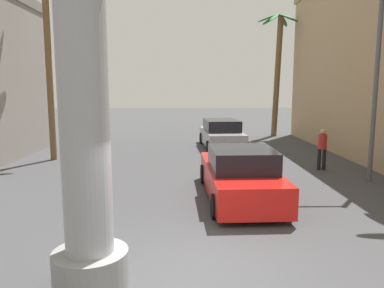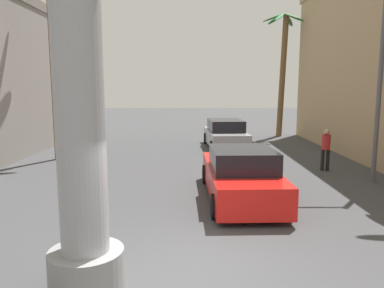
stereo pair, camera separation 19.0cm
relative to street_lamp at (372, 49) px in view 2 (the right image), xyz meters
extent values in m
plane|color=#424244|center=(-6.06, 3.30, -4.58)|extent=(93.11, 93.11, 0.00)
cylinder|color=#9E9EA3|center=(-7.78, -7.18, -0.27)|extent=(0.76, 0.76, 8.63)
cylinder|color=gray|center=(-7.78, -7.18, -4.23)|extent=(1.21, 1.21, 0.70)
cylinder|color=#59595E|center=(0.32, 0.00, -0.74)|extent=(0.16, 0.16, 7.69)
cylinder|color=black|center=(-5.59, -0.18, -4.26)|extent=(0.24, 0.65, 0.64)
cylinder|color=black|center=(-3.78, -0.12, -4.26)|extent=(0.24, 0.65, 0.64)
cylinder|color=black|center=(-5.48, -3.76, -4.26)|extent=(0.24, 0.65, 0.64)
cylinder|color=black|center=(-3.67, -3.70, -4.26)|extent=(0.24, 0.65, 0.64)
cube|color=red|center=(-4.63, -1.94, -4.02)|extent=(2.07, 5.18, 0.80)
cube|color=black|center=(-4.62, -2.32, -3.32)|extent=(1.82, 2.21, 0.60)
cylinder|color=black|center=(-5.24, 9.23, -4.26)|extent=(0.26, 0.65, 0.64)
cylinder|color=black|center=(-3.42, 9.34, -4.26)|extent=(0.26, 0.65, 0.64)
cylinder|color=black|center=(-5.03, 5.89, -4.26)|extent=(0.26, 0.65, 0.64)
cylinder|color=black|center=(-3.21, 6.00, -4.26)|extent=(0.26, 0.65, 0.64)
cube|color=#99999E|center=(-4.22, 7.61, -4.02)|extent=(2.21, 4.90, 0.80)
cube|color=black|center=(-4.22, 7.61, -3.32)|extent=(1.92, 2.74, 0.60)
cylinder|color=brown|center=(-12.24, 4.08, -0.49)|extent=(0.43, 0.68, 8.20)
cylinder|color=brown|center=(0.04, 12.75, -0.56)|extent=(0.62, 0.38, 8.06)
ellipsoid|color=#22692D|center=(0.76, 12.87, 3.31)|extent=(1.39, 0.36, 0.62)
ellipsoid|color=#2A642D|center=(0.47, 13.45, 3.26)|extent=(1.10, 1.29, 0.76)
ellipsoid|color=#1F722D|center=(-0.40, 13.45, 3.31)|extent=(1.13, 1.33, 0.62)
ellipsoid|color=#31642D|center=(-0.68, 12.97, 3.32)|extent=(1.44, 0.54, 0.59)
ellipsoid|color=#1F662D|center=(-0.40, 12.30, 3.27)|extent=(1.10, 1.30, 0.74)
ellipsoid|color=#31602D|center=(0.36, 12.23, 3.31)|extent=(0.94, 1.41, 0.62)
cylinder|color=black|center=(-0.64, 1.83, -4.16)|extent=(0.14, 0.14, 0.86)
cylinder|color=black|center=(-0.83, 1.86, -4.16)|extent=(0.14, 0.14, 0.86)
cylinder|color=#B22626|center=(-0.74, 1.84, -3.43)|extent=(0.39, 0.39, 0.59)
sphere|color=tan|center=(-0.74, 1.84, -3.02)|extent=(0.22, 0.22, 0.22)
cylinder|color=#1E233F|center=(-12.13, 7.90, -4.15)|extent=(0.14, 0.14, 0.87)
cylinder|color=#1E233F|center=(-12.04, 7.72, -4.15)|extent=(0.14, 0.14, 0.87)
cylinder|color=gold|center=(-12.08, 7.81, -3.41)|extent=(0.46, 0.46, 0.61)
sphere|color=tan|center=(-12.08, 7.81, -3.00)|extent=(0.22, 0.22, 0.22)
camera|label=1|loc=(-6.26, -12.86, -1.31)|focal=35.00mm
camera|label=2|loc=(-6.07, -12.86, -1.31)|focal=35.00mm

